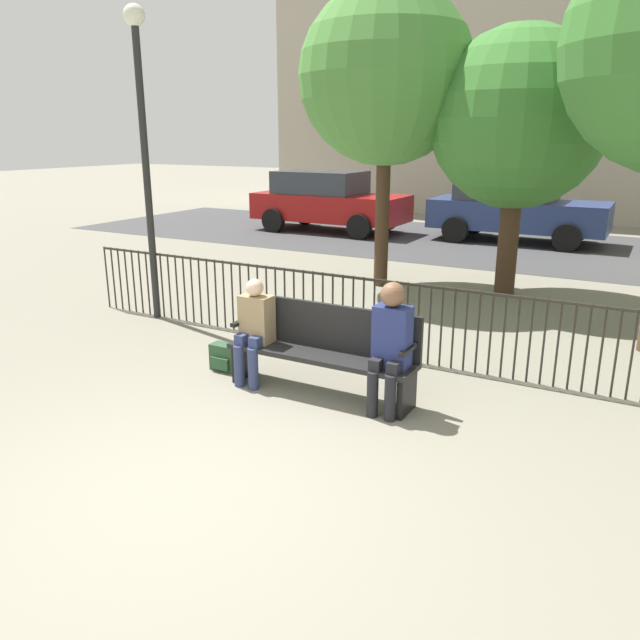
{
  "coord_description": "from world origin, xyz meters",
  "views": [
    {
      "loc": [
        2.89,
        -3.12,
        2.58
      ],
      "look_at": [
        0.0,
        2.1,
        0.8
      ],
      "focal_mm": 35.0,
      "sensor_mm": 36.0,
      "label": 1
    }
  ],
  "objects_px": {
    "seated_person_0": "(254,326)",
    "parked_car_0": "(515,208)",
    "tree_1": "(386,77)",
    "tree_2": "(519,120)",
    "seated_person_1": "(390,340)",
    "parked_car_2": "(327,200)",
    "backpack": "(225,358)",
    "lamp_post": "(143,123)",
    "park_bench": "(324,346)"
  },
  "relations": [
    {
      "from": "park_bench",
      "to": "parked_car_2",
      "type": "bearing_deg",
      "value": 118.14
    },
    {
      "from": "backpack",
      "to": "tree_2",
      "type": "height_order",
      "value": "tree_2"
    },
    {
      "from": "seated_person_0",
      "to": "parked_car_0",
      "type": "xyz_separation_m",
      "value": [
        0.35,
        10.76,
        0.21
      ]
    },
    {
      "from": "parked_car_0",
      "to": "seated_person_0",
      "type": "bearing_deg",
      "value": -91.84
    },
    {
      "from": "park_bench",
      "to": "tree_2",
      "type": "height_order",
      "value": "tree_2"
    },
    {
      "from": "tree_1",
      "to": "tree_2",
      "type": "relative_size",
      "value": 1.17
    },
    {
      "from": "tree_2",
      "to": "seated_person_1",
      "type": "bearing_deg",
      "value": -88.74
    },
    {
      "from": "park_bench",
      "to": "backpack",
      "type": "height_order",
      "value": "park_bench"
    },
    {
      "from": "seated_person_1",
      "to": "lamp_post",
      "type": "relative_size",
      "value": 0.31
    },
    {
      "from": "seated_person_0",
      "to": "parked_car_2",
      "type": "relative_size",
      "value": 0.27
    },
    {
      "from": "park_bench",
      "to": "seated_person_1",
      "type": "bearing_deg",
      "value": -9.25
    },
    {
      "from": "park_bench",
      "to": "parked_car_0",
      "type": "height_order",
      "value": "parked_car_0"
    },
    {
      "from": "backpack",
      "to": "tree_1",
      "type": "xyz_separation_m",
      "value": [
        -0.14,
        4.7,
        3.33
      ]
    },
    {
      "from": "parked_car_0",
      "to": "parked_car_2",
      "type": "distance_m",
      "value": 4.93
    },
    {
      "from": "seated_person_1",
      "to": "lamp_post",
      "type": "xyz_separation_m",
      "value": [
        -4.25,
        1.37,
        2.0
      ]
    },
    {
      "from": "backpack",
      "to": "lamp_post",
      "type": "xyz_separation_m",
      "value": [
        -2.19,
        1.24,
        2.57
      ]
    },
    {
      "from": "seated_person_0",
      "to": "tree_1",
      "type": "relative_size",
      "value": 0.23
    },
    {
      "from": "lamp_post",
      "to": "parked_car_0",
      "type": "bearing_deg",
      "value": 72.01
    },
    {
      "from": "tree_2",
      "to": "parked_car_0",
      "type": "distance_m",
      "value": 5.95
    },
    {
      "from": "tree_1",
      "to": "park_bench",
      "type": "bearing_deg",
      "value": -73.21
    },
    {
      "from": "backpack",
      "to": "parked_car_2",
      "type": "distance_m",
      "value": 10.72
    },
    {
      "from": "seated_person_1",
      "to": "park_bench",
      "type": "bearing_deg",
      "value": 170.75
    },
    {
      "from": "parked_car_2",
      "to": "backpack",
      "type": "bearing_deg",
      "value": -67.91
    },
    {
      "from": "seated_person_0",
      "to": "lamp_post",
      "type": "relative_size",
      "value": 0.27
    },
    {
      "from": "backpack",
      "to": "parked_car_2",
      "type": "bearing_deg",
      "value": 112.09
    },
    {
      "from": "lamp_post",
      "to": "seated_person_1",
      "type": "bearing_deg",
      "value": -17.85
    },
    {
      "from": "seated_person_1",
      "to": "tree_1",
      "type": "xyz_separation_m",
      "value": [
        -2.2,
        4.83,
        2.75
      ]
    },
    {
      "from": "tree_2",
      "to": "parked_car_2",
      "type": "xyz_separation_m",
      "value": [
        -5.97,
        4.8,
        -1.95
      ]
    },
    {
      "from": "park_bench",
      "to": "seated_person_1",
      "type": "xyz_separation_m",
      "value": [
        0.78,
        -0.13,
        0.22
      ]
    },
    {
      "from": "tree_1",
      "to": "lamp_post",
      "type": "xyz_separation_m",
      "value": [
        -2.05,
        -3.46,
        -0.76
      ]
    },
    {
      "from": "tree_2",
      "to": "parked_car_2",
      "type": "bearing_deg",
      "value": 141.18
    },
    {
      "from": "park_bench",
      "to": "parked_car_0",
      "type": "relative_size",
      "value": 0.48
    },
    {
      "from": "parked_car_0",
      "to": "parked_car_2",
      "type": "bearing_deg",
      "value": -171.61
    },
    {
      "from": "tree_2",
      "to": "tree_1",
      "type": "bearing_deg",
      "value": -168.85
    },
    {
      "from": "tree_1",
      "to": "parked_car_0",
      "type": "bearing_deg",
      "value": 80.47
    },
    {
      "from": "tree_1",
      "to": "parked_car_2",
      "type": "distance_m",
      "value": 7.01
    },
    {
      "from": "seated_person_0",
      "to": "tree_2",
      "type": "height_order",
      "value": "tree_2"
    },
    {
      "from": "tree_2",
      "to": "park_bench",
      "type": "bearing_deg",
      "value": -97.41
    },
    {
      "from": "park_bench",
      "to": "parked_car_2",
      "type": "height_order",
      "value": "parked_car_2"
    },
    {
      "from": "backpack",
      "to": "park_bench",
      "type": "bearing_deg",
      "value": 0.16
    },
    {
      "from": "park_bench",
      "to": "seated_person_0",
      "type": "distance_m",
      "value": 0.79
    },
    {
      "from": "seated_person_0",
      "to": "tree_2",
      "type": "xyz_separation_m",
      "value": [
        1.43,
        5.24,
        2.16
      ]
    },
    {
      "from": "seated_person_1",
      "to": "tree_2",
      "type": "height_order",
      "value": "tree_2"
    },
    {
      "from": "lamp_post",
      "to": "tree_1",
      "type": "bearing_deg",
      "value": 59.31
    },
    {
      "from": "seated_person_1",
      "to": "backpack",
      "type": "distance_m",
      "value": 2.14
    },
    {
      "from": "park_bench",
      "to": "tree_1",
      "type": "height_order",
      "value": "tree_1"
    },
    {
      "from": "tree_1",
      "to": "tree_2",
      "type": "height_order",
      "value": "tree_1"
    },
    {
      "from": "seated_person_0",
      "to": "parked_car_2",
      "type": "bearing_deg",
      "value": 114.29
    },
    {
      "from": "parked_car_0",
      "to": "tree_1",
      "type": "bearing_deg",
      "value": -99.53
    },
    {
      "from": "seated_person_0",
      "to": "parked_car_0",
      "type": "relative_size",
      "value": 0.27
    }
  ]
}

